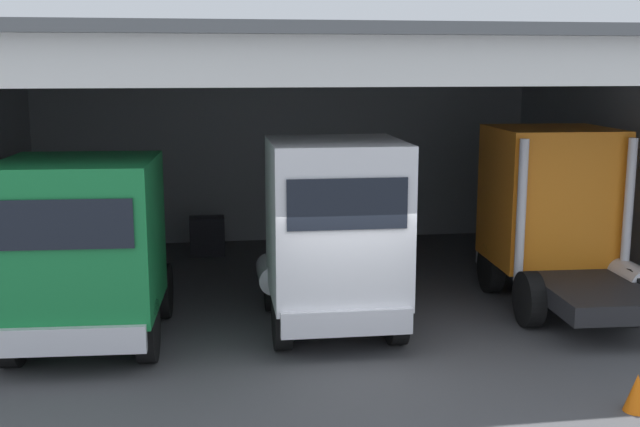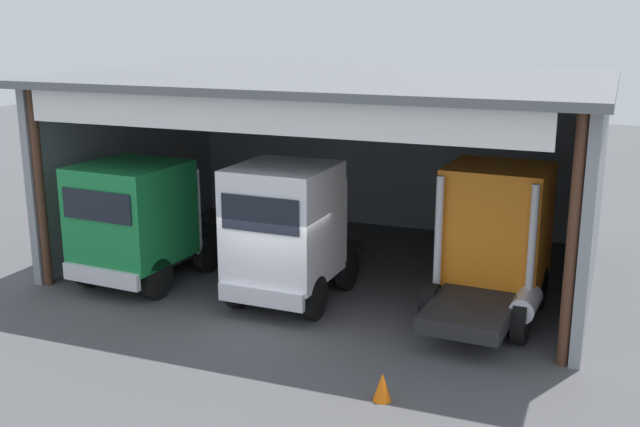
{
  "view_description": "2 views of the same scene",
  "coord_description": "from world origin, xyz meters",
  "views": [
    {
      "loc": [
        -2.44,
        -12.49,
        4.89
      ],
      "look_at": [
        0.0,
        3.32,
        1.88
      ],
      "focal_mm": 44.21,
      "sensor_mm": 36.0,
      "label": 1
    },
    {
      "loc": [
        7.38,
        -15.3,
        7.06
      ],
      "look_at": [
        0.0,
        3.32,
        1.88
      ],
      "focal_mm": 42.52,
      "sensor_mm": 36.0,
      "label": 2
    }
  ],
  "objects": [
    {
      "name": "truck_white_center_left_bay",
      "position": [
        -0.08,
        1.3,
        1.9
      ],
      "size": [
        2.52,
        4.77,
        3.6
      ],
      "rotation": [
        0.0,
        0.0,
        3.12
      ],
      "color": "white",
      "rests_on": "ground"
    },
    {
      "name": "truck_orange_yard_outside",
      "position": [
        4.82,
        2.61,
        1.89
      ],
      "size": [
        2.63,
        4.98,
        3.62
      ],
      "rotation": [
        0.0,
        0.0,
        -0.05
      ],
      "color": "orange",
      "rests_on": "ground"
    },
    {
      "name": "ground_plane",
      "position": [
        0.0,
        0.0,
        0.0
      ],
      "size": [
        80.0,
        80.0,
        0.0
      ],
      "primitive_type": "plane",
      "color": "#4C4C4F",
      "rests_on": "ground"
    },
    {
      "name": "truck_green_center_bay",
      "position": [
        -4.44,
        1.19,
        1.79
      ],
      "size": [
        2.74,
        5.09,
        3.36
      ],
      "rotation": [
        0.0,
        0.0,
        3.08
      ],
      "color": "#197F3D",
      "rests_on": "ground"
    },
    {
      "name": "oil_drum",
      "position": [
        3.01,
        7.99,
        0.45
      ],
      "size": [
        0.58,
        0.58,
        0.89
      ],
      "primitive_type": "cylinder",
      "color": "#B21E19",
      "rests_on": "ground"
    },
    {
      "name": "tool_cart",
      "position": [
        -2.29,
        7.85,
        0.5
      ],
      "size": [
        0.9,
        0.6,
        1.0
      ],
      "primitive_type": "cube",
      "color": "black",
      "rests_on": "ground"
    },
    {
      "name": "traffic_cone",
      "position": [
        3.66,
        -2.71,
        0.28
      ],
      "size": [
        0.36,
        0.36,
        0.56
      ],
      "primitive_type": "cone",
      "color": "orange",
      "rests_on": "ground"
    },
    {
      "name": "workshop_shed",
      "position": [
        0.0,
        5.64,
        3.83
      ],
      "size": [
        14.55,
        10.23,
        5.56
      ],
      "color": "gray",
      "rests_on": "ground"
    }
  ]
}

